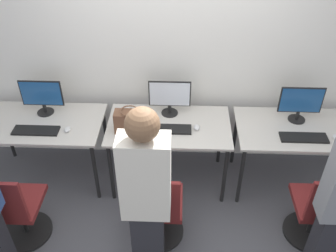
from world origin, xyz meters
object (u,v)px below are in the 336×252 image
object	(u,v)px
monitor_center	(170,97)
monitor_right	(301,103)
person_center	(146,197)
office_chair_right	(318,212)
handbag	(130,121)
mouse_center	(197,127)
keyboard_left	(36,131)
office_chair_center	(158,211)
office_chair_left	(16,212)
mouse_right	(336,137)
keyboard_right	(304,138)
monitor_left	(42,96)
mouse_left	(67,129)
keyboard_center	(169,129)

from	to	relation	value
monitor_center	monitor_right	distance (m)	1.31
person_center	office_chair_right	xyz separation A→B (m)	(1.50, 0.41, -0.60)
monitor_right	handbag	xyz separation A→B (m)	(-1.68, -0.25, -0.09)
mouse_center	person_center	size ratio (longest dim) A/B	0.05
keyboard_left	office_chair_right	xyz separation A→B (m)	(2.69, -0.58, -0.40)
office_chair_center	office_chair_left	bearing A→B (deg)	-177.28
monitor_right	mouse_right	size ratio (longest dim) A/B	4.77
person_center	keyboard_right	distance (m)	1.75
office_chair_right	handbag	distance (m)	1.93
monitor_left	office_chair_right	size ratio (longest dim) A/B	0.48
office_chair_center	mouse_right	world-z (taller)	office_chair_center
mouse_left	office_chair_center	bearing A→B (deg)	-35.09
office_chair_left	monitor_center	size ratio (longest dim) A/B	2.09
mouse_right	office_chair_right	size ratio (longest dim) A/B	0.10
keyboard_left	mouse_left	xyz separation A→B (m)	(0.31, 0.02, 0.01)
mouse_center	monitor_right	bearing A→B (deg)	10.70
mouse_left	monitor_right	xyz separation A→B (m)	(2.30, 0.28, 0.19)
mouse_center	monitor_left	bearing A→B (deg)	172.26
office_chair_left	mouse_center	distance (m)	1.86
keyboard_left	monitor_center	distance (m)	1.37
office_chair_left	monitor_center	bearing A→B (deg)	37.99
monitor_center	monitor_right	xyz separation A→B (m)	(1.31, -0.06, 0.00)
office_chair_center	monitor_right	size ratio (longest dim) A/B	2.09
person_center	mouse_right	xyz separation A→B (m)	(1.73, 1.00, -0.19)
keyboard_right	mouse_right	distance (m)	0.31
monitor_center	keyboard_center	world-z (taller)	monitor_center
mouse_left	monitor_center	xyz separation A→B (m)	(1.00, 0.34, 0.19)
office_chair_left	mouse_center	world-z (taller)	office_chair_left
keyboard_left	handbag	bearing A→B (deg)	3.05
mouse_right	monitor_left	bearing A→B (deg)	173.76
monitor_left	person_center	size ratio (longest dim) A/B	0.25
keyboard_left	monitor_center	bearing A→B (deg)	15.52
monitor_left	handbag	size ratio (longest dim) A/B	1.43
monitor_left	monitor_center	distance (m)	1.31
office_chair_left	person_center	xyz separation A→B (m)	(1.22, -0.31, 0.60)
person_center	office_chair_right	distance (m)	1.67
mouse_left	office_chair_left	distance (m)	0.89
person_center	mouse_left	bearing A→B (deg)	130.61
mouse_left	keyboard_right	size ratio (longest dim) A/B	0.20
mouse_left	keyboard_center	xyz separation A→B (m)	(1.00, 0.05, -0.01)
monitor_center	keyboard_right	size ratio (longest dim) A/B	0.95
office_chair_left	office_chair_center	world-z (taller)	same
mouse_center	mouse_right	bearing A→B (deg)	-4.45
monitor_right	office_chair_right	xyz separation A→B (m)	(0.08, -0.88, -0.59)
office_chair_right	keyboard_center	bearing A→B (deg)	154.46
monitor_center	monitor_right	world-z (taller)	same
monitor_left	office_chair_right	bearing A→B (deg)	-18.62
keyboard_left	person_center	world-z (taller)	person_center
handbag	keyboard_left	bearing A→B (deg)	-176.95
office_chair_left	keyboard_center	world-z (taller)	office_chair_left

